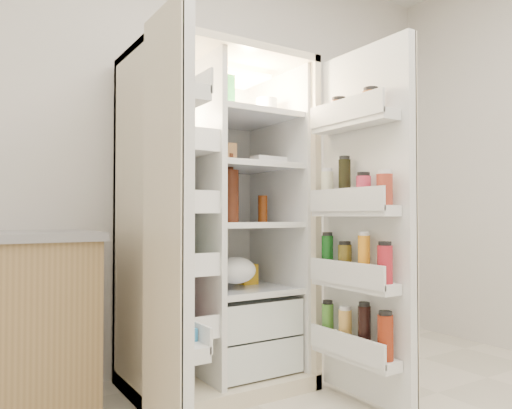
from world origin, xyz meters
TOP-DOWN VIEW (x-y plane):
  - wall_back at (0.00, 2.00)m, footprint 4.00×0.02m
  - refrigerator at (-0.03, 1.65)m, footprint 0.92×0.70m
  - freezer_door at (-0.55, 1.05)m, footprint 0.15×0.40m
  - fridge_door at (0.43, 0.96)m, footprint 0.17×0.58m

SIDE VIEW (x-z plane):
  - refrigerator at x=-0.03m, z-range -0.15..1.65m
  - fridge_door at x=0.43m, z-range 0.01..1.73m
  - freezer_door at x=-0.55m, z-range 0.03..1.75m
  - wall_back at x=0.00m, z-range 0.00..2.70m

